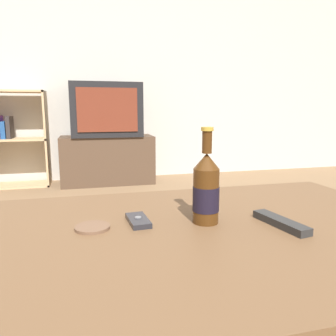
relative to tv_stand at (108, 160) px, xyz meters
name	(u,v)px	position (x,y,z in m)	size (l,w,h in m)	color
back_wall	(107,61)	(0.05, 0.29, 1.05)	(8.00, 0.05, 2.60)	beige
coffee_table	(198,250)	(0.05, -2.74, 0.16)	(1.30, 0.83, 0.47)	brown
tv_stand	(108,160)	(0.00, 0.00, 0.00)	(0.96, 0.43, 0.50)	#4C3828
television	(106,110)	(0.00, 0.00, 0.52)	(0.71, 0.48, 0.54)	black
bookshelf	(13,136)	(-0.93, 0.07, 0.26)	(0.57, 0.30, 0.96)	tan
beer_bottle	(206,189)	(0.08, -2.70, 0.31)	(0.07, 0.07, 0.26)	#47280F
cell_phone	(138,220)	(-0.09, -2.65, 0.23)	(0.06, 0.11, 0.02)	#232328
remote_control	(281,222)	(0.27, -2.77, 0.23)	(0.07, 0.18, 0.02)	#282828
coaster	(92,227)	(-0.22, -2.67, 0.23)	(0.09, 0.09, 0.01)	brown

